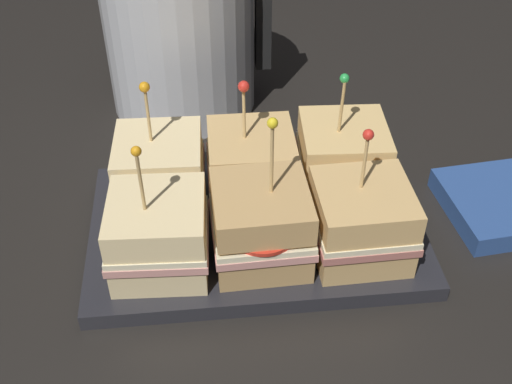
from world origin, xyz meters
TOP-DOWN VIEW (x-y plane):
  - ground_plane at (0.00, 0.00)m, footprint 6.00×6.00m
  - serving_platter at (0.00, 0.00)m, footprint 0.35×0.22m
  - sandwich_front_left at (-0.10, -0.05)m, footprint 0.10×0.10m
  - sandwich_front_center at (0.00, -0.05)m, footprint 0.10×0.10m
  - sandwich_front_right at (0.10, -0.05)m, footprint 0.10×0.10m
  - sandwich_back_left at (-0.10, 0.05)m, footprint 0.10×0.10m
  - sandwich_back_center at (-0.00, 0.05)m, footprint 0.10×0.10m
  - sandwich_back_right at (0.10, 0.05)m, footprint 0.10×0.10m
  - kettle_steel at (-0.07, 0.28)m, footprint 0.21×0.19m
  - napkin_stack at (0.27, 0.01)m, footprint 0.13×0.13m

SIDE VIEW (x-z plane):
  - ground_plane at x=0.00m, z-range 0.00..0.00m
  - serving_platter at x=0.00m, z-range 0.00..0.02m
  - napkin_stack at x=0.27m, z-range 0.00..0.02m
  - sandwich_front_left at x=-0.10m, z-range -0.02..0.13m
  - sandwich_front_right at x=0.10m, z-range -0.01..0.13m
  - sandwich_back_left at x=-0.10m, z-range -0.02..0.13m
  - sandwich_back_center at x=0.00m, z-range -0.01..0.13m
  - sandwich_back_right at x=0.10m, z-range -0.02..0.13m
  - sandwich_front_center at x=0.00m, z-range -0.02..0.14m
  - kettle_steel at x=-0.07m, z-range -0.01..0.22m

